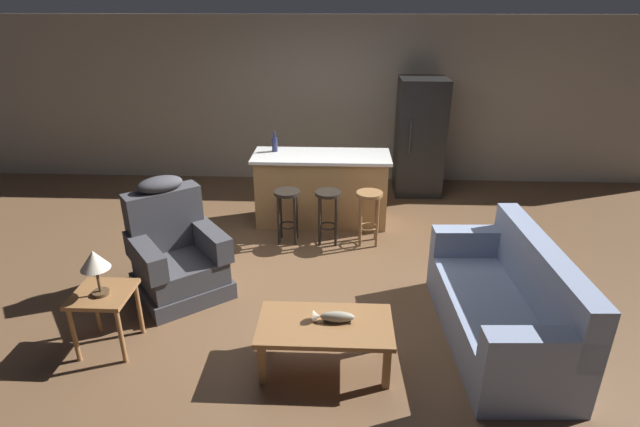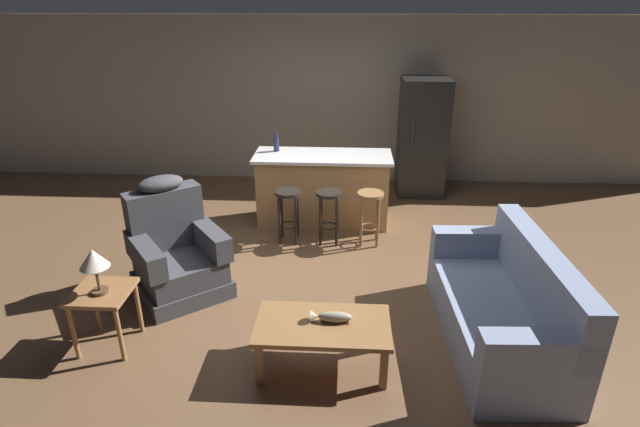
{
  "view_description": "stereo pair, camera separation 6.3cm",
  "coord_description": "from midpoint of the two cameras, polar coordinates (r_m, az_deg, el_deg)",
  "views": [
    {
      "loc": [
        0.26,
        -4.9,
        2.87
      ],
      "look_at": [
        0.05,
        -0.1,
        0.75
      ],
      "focal_mm": 28.0,
      "sensor_mm": 36.0,
      "label": 1
    },
    {
      "loc": [
        0.33,
        -4.9,
        2.87
      ],
      "look_at": [
        0.05,
        -0.1,
        0.75
      ],
      "focal_mm": 28.0,
      "sensor_mm": 36.0,
      "label": 2
    }
  ],
  "objects": [
    {
      "name": "kitchen_island",
      "position": [
        6.7,
        -0.11,
        2.87
      ],
      "size": [
        1.8,
        0.7,
        0.95
      ],
      "color": "#AD7F4C",
      "rests_on": "ground_plane"
    },
    {
      "name": "refrigerator",
      "position": [
        7.8,
        11.1,
        8.56
      ],
      "size": [
        0.7,
        0.69,
        1.76
      ],
      "color": "black",
      "rests_on": "ground_plane"
    },
    {
      "name": "bar_stool_middle",
      "position": [
        6.11,
        0.63,
        0.7
      ],
      "size": [
        0.32,
        0.32,
        0.68
      ],
      "color": "black",
      "rests_on": "ground_plane"
    },
    {
      "name": "bottle_tall_green",
      "position": [
        6.7,
        -5.47,
        7.93
      ],
      "size": [
        0.08,
        0.08,
        0.27
      ],
      "color": "#23284C",
      "rests_on": "kitchen_island"
    },
    {
      "name": "end_table",
      "position": [
        4.71,
        -23.82,
        -9.23
      ],
      "size": [
        0.48,
        0.48,
        0.56
      ],
      "color": "olive",
      "rests_on": "ground_plane"
    },
    {
      "name": "coffee_table",
      "position": [
        4.18,
        0.15,
        -13.06
      ],
      "size": [
        1.1,
        0.6,
        0.42
      ],
      "color": "olive",
      "rests_on": "ground_plane"
    },
    {
      "name": "recliner_near_lamp",
      "position": [
        5.35,
        -16.46,
        -4.47
      ],
      "size": [
        1.18,
        1.18,
        1.2
      ],
      "rotation": [
        0.0,
        0.0,
        -0.91
      ],
      "color": "#3D3D42",
      "rests_on": "ground_plane"
    },
    {
      "name": "couch",
      "position": [
        4.75,
        20.06,
        -10.01
      ],
      "size": [
        0.92,
        1.93,
        0.94
      ],
      "rotation": [
        0.0,
        0.0,
        3.19
      ],
      "color": "#8493B2",
      "rests_on": "ground_plane"
    },
    {
      "name": "bar_stool_right",
      "position": [
        6.12,
        5.33,
        0.61
      ],
      "size": [
        0.32,
        0.32,
        0.68
      ],
      "color": "olive",
      "rests_on": "ground_plane"
    },
    {
      "name": "ground_plane",
      "position": [
        5.69,
        -0.74,
        -6.52
      ],
      "size": [
        12.0,
        12.0,
        0.0
      ],
      "color": "brown"
    },
    {
      "name": "bar_stool_left",
      "position": [
        6.15,
        -4.04,
        0.78
      ],
      "size": [
        0.32,
        0.32,
        0.68
      ],
      "color": "black",
      "rests_on": "ground_plane"
    },
    {
      "name": "fish_figurine",
      "position": [
        4.14,
        1.08,
        -11.74
      ],
      "size": [
        0.34,
        0.1,
        0.1
      ],
      "color": "#4C3823",
      "rests_on": "coffee_table"
    },
    {
      "name": "table_lamp",
      "position": [
        4.49,
        -24.74,
        -5.06
      ],
      "size": [
        0.24,
        0.24,
        0.41
      ],
      "color": "#4C3823",
      "rests_on": "end_table"
    },
    {
      "name": "back_wall",
      "position": [
        8.18,
        0.49,
        12.72
      ],
      "size": [
        12.0,
        0.05,
        2.6
      ],
      "color": "#A89E89",
      "rests_on": "ground_plane"
    }
  ]
}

